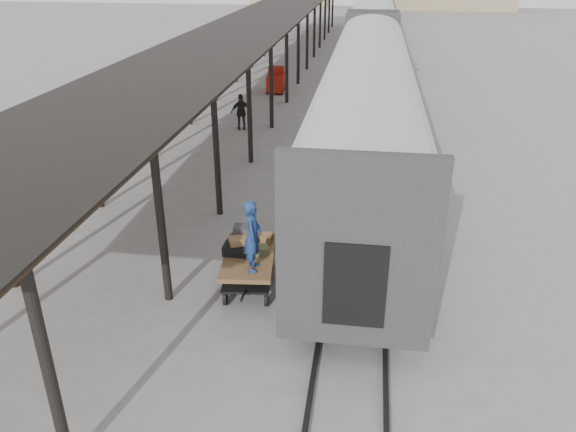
# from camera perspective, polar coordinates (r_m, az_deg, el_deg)

# --- Properties ---
(ground) EXTENTS (160.00, 160.00, 0.00)m
(ground) POSITION_cam_1_polar(r_m,az_deg,el_deg) (15.61, -4.88, -4.69)
(ground) COLOR slate
(ground) RESTS_ON ground
(train) EXTENTS (3.45, 76.01, 4.01)m
(train) POSITION_cam_1_polar(r_m,az_deg,el_deg) (47.20, 8.62, 18.91)
(train) COLOR silver
(train) RESTS_ON ground
(canopy) EXTENTS (4.90, 64.30, 4.15)m
(canopy) POSITION_cam_1_polar(r_m,az_deg,el_deg) (37.91, -1.99, 19.63)
(canopy) COLOR #422B19
(canopy) RESTS_ON ground
(rails) EXTENTS (1.54, 150.00, 0.12)m
(rails) POSITION_cam_1_polar(r_m,az_deg,el_deg) (47.76, 8.42, 15.80)
(rails) COLOR black
(rails) RESTS_ON ground
(baggage_cart) EXTENTS (1.48, 2.51, 0.86)m
(baggage_cart) POSITION_cam_1_polar(r_m,az_deg,el_deg) (14.30, -3.95, -4.68)
(baggage_cart) COLOR brown
(baggage_cart) RESTS_ON ground
(suitcase_stack) EXTENTS (1.14, 1.18, 0.59)m
(suitcase_stack) POSITION_cam_1_polar(r_m,az_deg,el_deg) (14.40, -4.43, -2.57)
(suitcase_stack) COLOR #38383A
(suitcase_stack) RESTS_ON baggage_cart
(luggage_tug) EXTENTS (1.11, 1.70, 1.44)m
(luggage_tug) POSITION_cam_1_polar(r_m,az_deg,el_deg) (34.81, -1.25, 13.55)
(luggage_tug) COLOR maroon
(luggage_tug) RESTS_ON ground
(porter) EXTENTS (0.48, 0.68, 1.78)m
(porter) POSITION_cam_1_polar(r_m,az_deg,el_deg) (13.17, -3.60, -2.01)
(porter) COLOR navy
(porter) RESTS_ON baggage_cart
(pedestrian) EXTENTS (1.08, 0.71, 1.72)m
(pedestrian) POSITION_cam_1_polar(r_m,az_deg,el_deg) (27.13, -4.75, 10.48)
(pedestrian) COLOR black
(pedestrian) RESTS_ON ground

